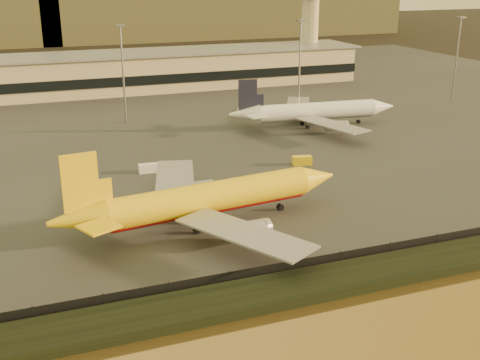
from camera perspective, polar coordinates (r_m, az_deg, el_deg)
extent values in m
plane|color=black|center=(94.07, 4.42, -5.07)|extent=(900.00, 900.00, 0.00)
cube|color=black|center=(80.34, 9.61, -9.24)|extent=(320.00, 7.00, 1.40)
cube|color=#2D2D2D|center=(180.45, -8.48, 6.73)|extent=(320.00, 220.00, 0.20)
cube|color=black|center=(83.12, 8.25, -7.68)|extent=(300.00, 0.05, 2.20)
cube|color=tan|center=(208.25, -10.40, 10.00)|extent=(160.00, 22.00, 12.00)
cube|color=black|center=(197.55, -9.77, 9.25)|extent=(160.00, 0.60, 3.00)
cube|color=gray|center=(207.36, -10.51, 11.72)|extent=(164.00, 24.00, 0.60)
cylinder|color=tan|center=(235.39, 6.60, 13.44)|extent=(6.40, 6.40, 30.00)
cylinder|color=slate|center=(161.75, -11.01, 9.69)|extent=(0.50, 0.50, 25.00)
cube|color=slate|center=(160.20, -11.31, 14.17)|extent=(2.20, 2.20, 0.40)
cylinder|color=slate|center=(175.32, 5.67, 10.67)|extent=(0.50, 0.50, 25.00)
cube|color=slate|center=(173.89, 5.81, 14.81)|extent=(2.20, 2.20, 0.40)
cylinder|color=slate|center=(197.76, 19.82, 10.62)|extent=(0.50, 0.50, 25.00)
cube|color=slate|center=(196.49, 20.25, 14.27)|extent=(2.20, 2.20, 0.40)
cylinder|color=yellow|center=(95.02, -2.77, -1.62)|extent=(34.08, 8.91, 4.87)
cylinder|color=#A8090A|center=(95.33, -2.76, -2.10)|extent=(33.02, 7.73, 3.80)
cone|color=yellow|center=(104.55, 7.29, 0.22)|extent=(7.10, 5.63, 4.87)
cone|color=yellow|center=(88.80, -15.22, -3.60)|extent=(8.96, 5.86, 4.87)
cube|color=yellow|center=(87.09, -14.92, -0.25)|extent=(5.16, 1.01, 8.53)
cube|color=yellow|center=(93.46, -14.80, -2.16)|extent=(5.49, 5.44, 0.29)
cube|color=yellow|center=(84.63, -13.25, -4.32)|extent=(6.20, 6.17, 0.29)
cube|color=gray|center=(106.22, -6.18, 0.09)|extent=(11.82, 22.07, 0.29)
cylinder|color=gray|center=(104.73, -4.32, -0.91)|extent=(5.91, 3.34, 2.68)
cube|color=gray|center=(84.23, 0.42, -5.07)|extent=(15.94, 21.63, 0.29)
cylinder|color=gray|center=(88.33, 0.79, -4.82)|extent=(5.91, 3.34, 2.68)
cylinder|color=black|center=(102.21, 3.84, -2.57)|extent=(1.17, 0.98, 1.07)
cylinder|color=slate|center=(102.00, 3.84, -2.27)|extent=(0.19, 0.19, 2.19)
cylinder|color=black|center=(93.42, -4.11, -4.75)|extent=(1.17, 0.98, 1.07)
cylinder|color=slate|center=(93.19, -4.12, -4.43)|extent=(0.19, 0.19, 2.19)
cylinder|color=black|center=(97.13, -5.16, -3.81)|extent=(1.17, 0.98, 1.07)
cylinder|color=slate|center=(96.91, -5.17, -3.50)|extent=(0.19, 0.19, 2.19)
cylinder|color=white|center=(157.75, 7.31, 6.55)|extent=(31.53, 7.47, 4.34)
cylinder|color=gray|center=(157.92, 7.30, 6.28)|extent=(30.57, 6.44, 3.39)
cone|color=white|center=(165.60, 13.36, 6.79)|extent=(6.48, 4.93, 4.34)
cone|color=white|center=(151.51, 0.41, 6.30)|extent=(8.21, 5.11, 4.34)
cube|color=black|center=(150.73, 0.74, 8.09)|extent=(4.79, 0.83, 7.60)
cube|color=white|center=(155.97, 0.61, 6.80)|extent=(5.64, 5.52, 0.26)
cube|color=white|center=(147.83, 1.51, 6.10)|extent=(5.11, 4.95, 0.26)
cube|color=gray|center=(168.46, 5.51, 7.16)|extent=(14.48, 20.11, 0.26)
cylinder|color=gray|center=(166.81, 6.55, 6.58)|extent=(5.42, 2.90, 2.39)
cube|color=gray|center=(146.91, 8.73, 5.23)|extent=(11.29, 20.45, 0.26)
cylinder|color=gray|center=(150.65, 9.02, 5.09)|extent=(5.42, 2.90, 2.39)
cylinder|color=black|center=(163.38, 11.16, 5.47)|extent=(1.03, 0.85, 0.96)
cylinder|color=slate|center=(163.26, 11.18, 5.64)|extent=(0.23, 0.23, 1.95)
cylinder|color=black|center=(155.65, 6.41, 5.03)|extent=(1.03, 0.85, 0.96)
cylinder|color=slate|center=(155.53, 6.42, 5.21)|extent=(0.23, 0.23, 1.95)
cylinder|color=black|center=(159.18, 5.91, 5.37)|extent=(1.03, 0.85, 0.96)
cylinder|color=slate|center=(159.06, 5.91, 5.54)|extent=(0.23, 0.23, 1.95)
cube|color=yellow|center=(126.25, 5.90, 1.86)|extent=(4.34, 2.68, 1.81)
cube|color=white|center=(122.15, -8.68, 1.12)|extent=(3.96, 1.96, 1.74)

